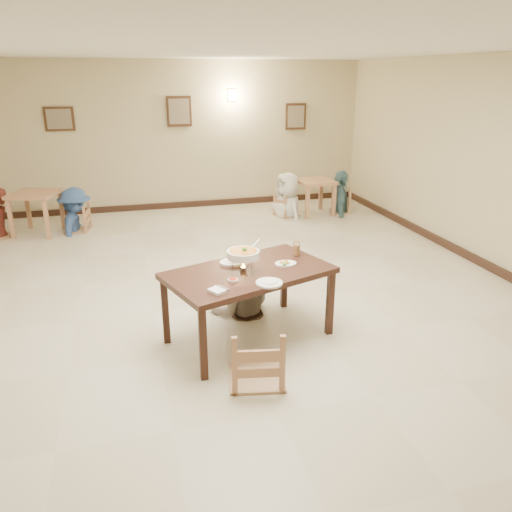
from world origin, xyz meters
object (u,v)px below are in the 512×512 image
object	(u,v)px
drink_glass	(297,249)
bg_diner_c	(288,173)
bg_table_left	(35,200)
bg_chair_rr	(341,191)
bg_chair_lr	(75,206)
main_diner	(241,246)
curry_warmer	(243,254)
chair_far	(239,274)
bg_diner_b	(72,188)
bg_chair_rl	(287,195)
main_table	(249,278)
bg_table_right	(315,187)
chair_near	(257,328)
bg_diner_d	(342,171)

from	to	relation	value
drink_glass	bg_diner_c	size ratio (longest dim) A/B	0.09
bg_table_left	bg_chair_rr	size ratio (longest dim) A/B	1.06
bg_chair_lr	bg_table_left	bearing A→B (deg)	-81.10
main_diner	bg_chair_lr	xyz separation A→B (m)	(-2.15, 3.98, -0.38)
curry_warmer	bg_table_left	bearing A→B (deg)	119.96
chair_far	bg_diner_b	size ratio (longest dim) A/B	0.54
bg_table_left	bg_chair_rl	xyz separation A→B (m)	(4.70, -0.00, -0.18)
bg_chair_rr	bg_diner_c	xyz separation A→B (m)	(-1.16, -0.00, 0.43)
main_table	bg_table_right	bearing A→B (deg)	42.01
main_table	bg_diner_b	size ratio (longest dim) A/B	1.19
chair_near	bg_diner_b	world-z (taller)	bg_diner_b
chair_far	bg_diner_c	size ratio (longest dim) A/B	0.49
chair_near	curry_warmer	bearing A→B (deg)	-84.46
main_diner	bg_diner_d	distance (m)	5.03
chair_near	main_diner	world-z (taller)	main_diner
bg_chair_rr	bg_diner_d	world-z (taller)	bg_diner_d
main_diner	bg_diner_d	bearing A→B (deg)	-121.77
main_table	drink_glass	size ratio (longest dim) A/B	12.10
bg_chair_rr	curry_warmer	bearing A→B (deg)	-12.71
bg_table_right	main_table	bearing A→B (deg)	-118.69
drink_glass	bg_chair_lr	world-z (taller)	drink_glass
bg_chair_lr	bg_chair_rr	bearing A→B (deg)	100.60
bg_chair_rr	bg_chair_rl	bearing A→B (deg)	-68.16
main_diner	bg_chair_lr	distance (m)	4.54
drink_glass	bg_diner_b	distance (m)	5.11
chair_near	curry_warmer	world-z (taller)	chair_near
bg_diner_d	chair_far	bearing A→B (deg)	160.43
chair_far	bg_chair_lr	size ratio (longest dim) A/B	0.93
drink_glass	bg_diner_b	xyz separation A→B (m)	(-2.71, 4.34, -0.06)
bg_chair_rl	bg_diner_b	size ratio (longest dim) A/B	0.55
main_diner	bg_diner_d	size ratio (longest dim) A/B	0.97
main_diner	bg_table_left	world-z (taller)	main_diner
bg_table_right	bg_chair_rl	xyz separation A→B (m)	(-0.58, 0.01, -0.13)
drink_glass	chair_far	bearing A→B (deg)	139.76
bg_table_left	chair_far	bearing A→B (deg)	-54.15
main_diner	curry_warmer	distance (m)	0.67
bg_table_left	bg_chair_rl	size ratio (longest dim) A/B	1.08
chair_far	curry_warmer	bearing A→B (deg)	-91.66
curry_warmer	bg_table_right	xyz separation A→B (m)	(2.60, 4.63, -0.40)
curry_warmer	main_diner	bearing A→B (deg)	79.22
main_table	curry_warmer	size ratio (longest dim) A/B	5.05
chair_far	bg_diner_c	distance (m)	4.34
main_table	chair_near	bearing A→B (deg)	-118.47
bg_chair_lr	bg_diner_b	xyz separation A→B (m)	(0.00, 0.00, 0.34)
main_diner	bg_table_right	size ratio (longest dim) A/B	2.21
bg_chair_lr	curry_warmer	bearing A→B (deg)	34.07
bg_table_right	bg_chair_rr	distance (m)	0.59
bg_chair_rl	bg_diner_b	bearing A→B (deg)	68.36
curry_warmer	bg_table_left	world-z (taller)	curry_warmer
main_table	main_diner	xyz separation A→B (m)	(0.07, 0.66, 0.13)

